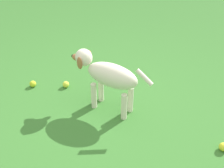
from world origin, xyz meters
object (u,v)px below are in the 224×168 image
at_px(dog, 107,75).
at_px(tennis_ball_0, 66,84).
at_px(tennis_ball_1, 223,147).
at_px(tennis_ball_2, 33,84).

distance_m(dog, tennis_ball_0, 0.62).
xyz_separation_m(tennis_ball_1, tennis_ball_2, (1.84, -0.07, 0.00)).
relative_size(dog, tennis_ball_2, 11.84).
xyz_separation_m(tennis_ball_0, tennis_ball_1, (-1.53, 0.20, 0.00)).
xyz_separation_m(dog, tennis_ball_1, (-1.01, 0.09, -0.32)).
height_order(dog, tennis_ball_1, dog).
relative_size(tennis_ball_0, tennis_ball_2, 1.00).
relative_size(tennis_ball_0, tennis_ball_1, 1.00).
distance_m(tennis_ball_0, tennis_ball_2, 0.34).
height_order(dog, tennis_ball_0, dog).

